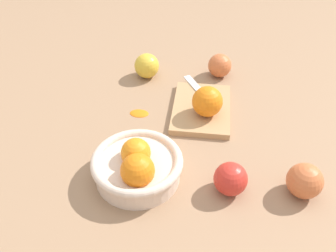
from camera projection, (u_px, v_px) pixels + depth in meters
The scene contains 10 objects.
ground_plane at pixel (197, 127), 0.96m from camera, with size 2.40×2.40×0.00m, color #997556.
bowl at pixel (137, 166), 0.80m from camera, with size 0.20×0.20×0.10m.
cutting_board at pixel (201, 109), 1.00m from camera, with size 0.22×0.15×0.02m, color tan.
orange_on_board at pixel (207, 101), 0.95m from camera, with size 0.08×0.08×0.08m, color orange.
knife at pixel (202, 93), 1.04m from camera, with size 0.15×0.08×0.01m.
apple_front_right at pixel (220, 66), 1.12m from camera, with size 0.07×0.07×0.07m, color #CC6638.
apple_front_left at pixel (231, 179), 0.77m from camera, with size 0.07×0.07×0.07m, color red.
apple_front_left_2 at pixel (305, 181), 0.77m from camera, with size 0.08×0.08×0.08m, color #CC6638.
apple_back_right at pixel (147, 66), 1.12m from camera, with size 0.08×0.08×0.08m, color gold.
citrus_peel at pixel (139, 112), 1.00m from camera, with size 0.05×0.04×0.01m, color orange.
Camera 1 is at (-0.73, 0.09, 0.62)m, focal length 39.41 mm.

